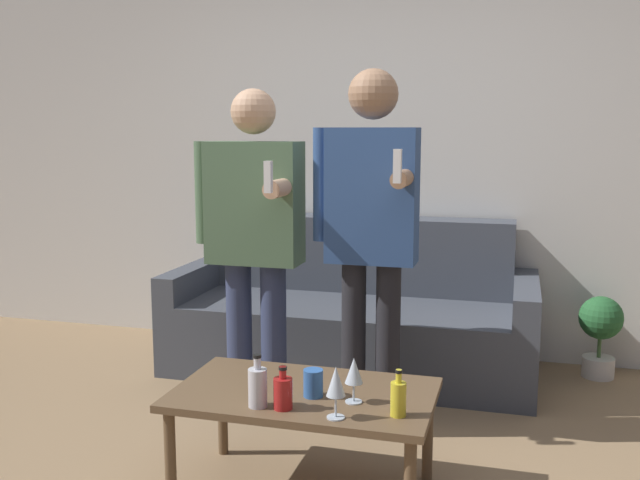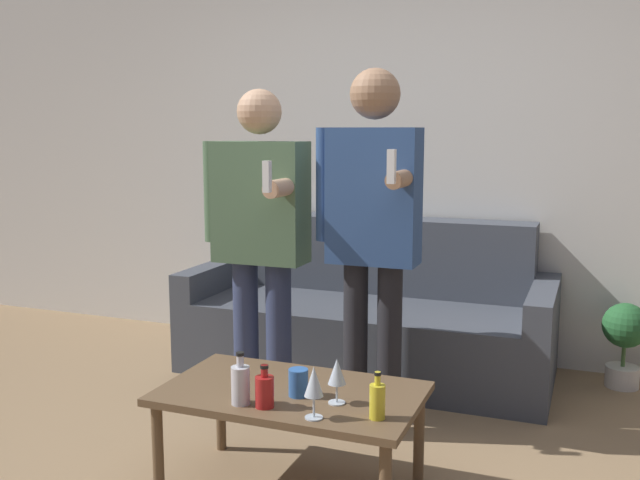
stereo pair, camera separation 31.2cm
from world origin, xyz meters
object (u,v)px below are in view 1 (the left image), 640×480
at_px(couch, 353,316).
at_px(coffee_table, 304,402).
at_px(person_standing_left, 254,231).
at_px(bottle_orange, 283,392).
at_px(person_standing_right, 371,222).

bearing_deg(couch, coffee_table, -83.98).
xyz_separation_m(couch, person_standing_left, (-0.30, -0.89, 0.64)).
distance_m(couch, bottle_orange, 1.79).
distance_m(person_standing_left, person_standing_right, 0.60).
height_order(bottle_orange, person_standing_right, person_standing_right).
bearing_deg(bottle_orange, couch, 94.66).
distance_m(couch, person_standing_left, 1.13).
bearing_deg(person_standing_right, bottle_orange, -99.68).
height_order(coffee_table, person_standing_left, person_standing_left).
height_order(couch, person_standing_left, person_standing_left).
height_order(person_standing_left, person_standing_right, person_standing_right).
distance_m(coffee_table, bottle_orange, 0.22).
height_order(couch, bottle_orange, couch).
bearing_deg(couch, person_standing_right, -72.41).
relative_size(coffee_table, bottle_orange, 6.31).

